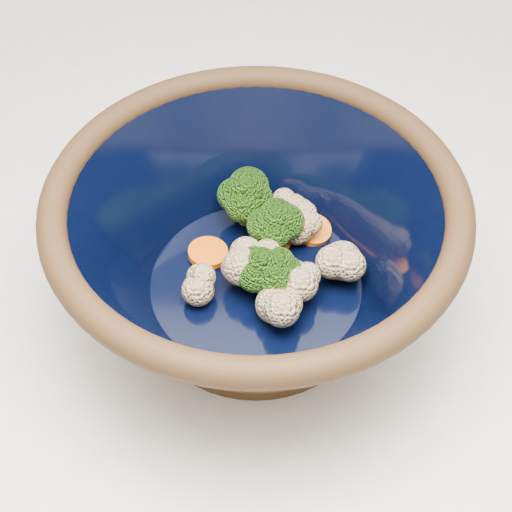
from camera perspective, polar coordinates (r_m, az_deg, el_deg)
counter at (r=1.03m, az=2.09°, el=-15.31°), size 1.20×1.20×0.90m
mixing_bowl at (r=0.55m, az=0.00°, el=0.89°), size 0.34×0.34×0.14m
vegetable_pile at (r=0.57m, az=1.22°, el=0.80°), size 0.14×0.14×0.06m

